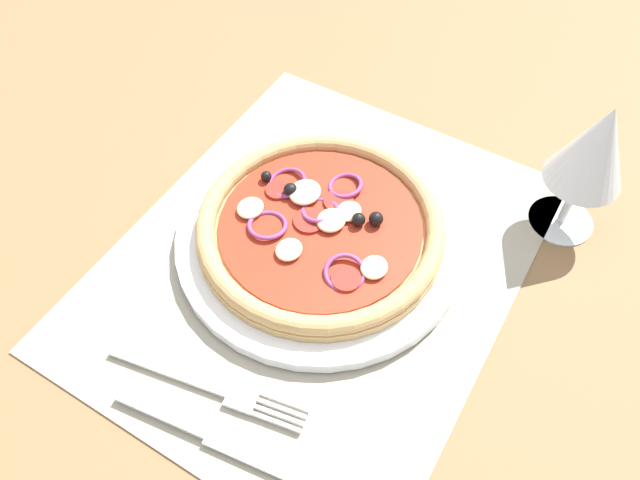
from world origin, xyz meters
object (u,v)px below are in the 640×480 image
plate (320,237)px  fork (216,388)px  pizza (320,226)px  wine_glass (595,150)px  knife (228,441)px

plate → fork: bearing=1.5°
pizza → wine_glass: size_ratio=1.59×
knife → plate: bearing=93.0°
plate → pizza: pizza is taller
pizza → wine_glass: bearing=127.4°
plate → wine_glass: size_ratio=1.87×
plate → knife: (20.71, 3.93, -0.38)cm
fork → wine_glass: size_ratio=1.21×
fork → knife: (3.06, 3.48, 0.03)cm
pizza → knife: pizza is taller
plate → knife: size_ratio=1.39×
wine_glass → plate: bearing=-52.5°
pizza → fork: (17.67, 0.50, -2.15)cm
wine_glass → fork: bearing=-30.2°
plate → pizza: 1.73cm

